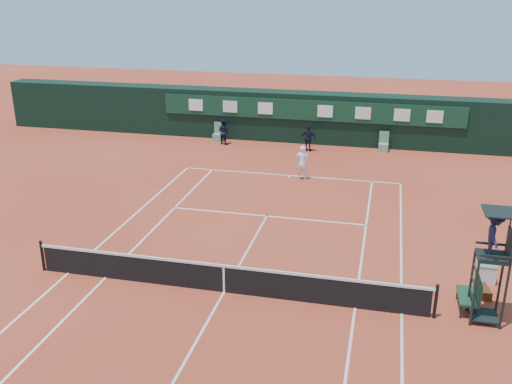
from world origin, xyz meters
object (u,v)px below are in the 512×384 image
player (302,162)px  cooler (486,273)px  tennis_net (224,278)px  player_bench (472,292)px  umpire_chair (494,243)px

player → cooler: bearing=125.5°
cooler → tennis_net: bearing=-162.1°
player_bench → player: size_ratio=0.70×
tennis_net → cooler: size_ratio=20.00×
umpire_chair → player_bench: 1.94m
umpire_chair → cooler: (0.39, 2.41, -2.13)m
player_bench → cooler: player_bench is taller
tennis_net → umpire_chair: bearing=1.6°
player_bench → player: bearing=122.1°
player → umpire_chair: bearing=117.5°
cooler → player: 11.64m
umpire_chair → cooler: 3.24m
umpire_chair → player_bench: size_ratio=2.85×
tennis_net → player_bench: (7.47, 0.70, 0.09)m
umpire_chair → cooler: bearing=80.8°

